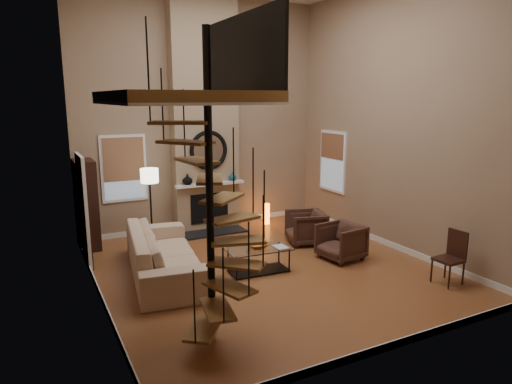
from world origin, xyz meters
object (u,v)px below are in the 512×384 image
hutch (87,204)px  armchair_near (309,227)px  sofa (164,253)px  side_chair (452,254)px  coffee_table (259,257)px  armchair_far (344,241)px  floor_lamp (150,182)px  accent_lamp (267,214)px

hutch → armchair_near: bearing=-23.5°
sofa → side_chair: side_chair is taller
coffee_table → armchair_near: bearing=29.7°
armchair_far → side_chair: size_ratio=0.85×
sofa → armchair_near: sofa is taller
floor_lamp → side_chair: size_ratio=1.84×
hutch → armchair_near: size_ratio=2.34×
coffee_table → side_chair: 3.37m
hutch → accent_lamp: hutch is taller
hutch → sofa: 2.51m
armchair_near → coffee_table: armchair_near is taller
accent_lamp → side_chair: (1.02, -4.81, 0.28)m
hutch → armchair_far: 5.42m
hutch → side_chair: size_ratio=2.05×
hutch → side_chair: (5.31, -4.91, -0.42)m
armchair_far → coffee_table: size_ratio=0.64×
accent_lamp → side_chair: size_ratio=0.59×
floor_lamp → side_chair: floor_lamp is taller
armchair_near → side_chair: bearing=33.8°
armchair_far → coffee_table: (-1.85, 0.12, -0.07)m
sofa → armchair_near: bearing=-76.3°
hutch → sofa: (1.01, -2.23, -0.55)m
armchair_near → side_chair: 3.15m
floor_lamp → accent_lamp: size_ratio=3.11×
sofa → armchair_far: 3.53m
hutch → accent_lamp: size_ratio=3.45×
armchair_near → floor_lamp: bearing=-97.0°
hutch → armchair_far: size_ratio=2.40×
accent_lamp → coffee_table: bearing=-121.0°
sofa → coffee_table: sofa is taller
sofa → accent_lamp: (3.28, 2.13, -0.15)m
floor_lamp → armchair_near: bearing=-23.6°
side_chair → sofa: bearing=148.1°
armchair_near → coffee_table: 2.06m
hutch → armchair_far: hutch is taller
accent_lamp → side_chair: bearing=-78.0°
sofa → armchair_far: (3.43, -0.81, -0.04)m
sofa → coffee_table: size_ratio=2.42×
sofa → floor_lamp: bearing=0.6°
armchair_far → side_chair: side_chair is taller
hutch → side_chair: hutch is taller
coffee_table → floor_lamp: floor_lamp is taller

